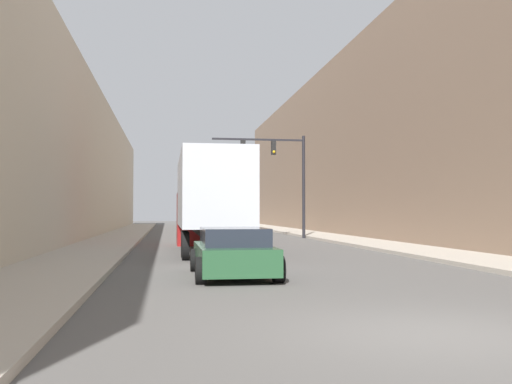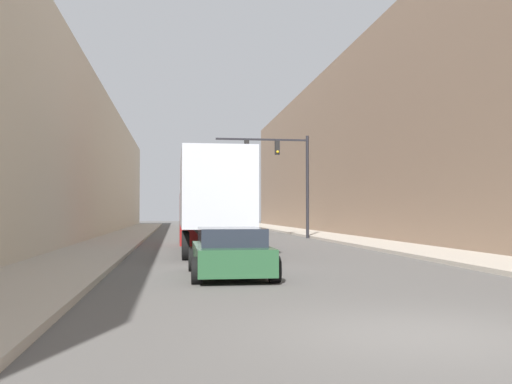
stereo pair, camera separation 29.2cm
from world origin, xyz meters
The scene contains 8 objects.
ground_plane centered at (0.00, 0.00, 0.00)m, with size 200.00×200.00×0.00m, color #565451.
sidewalk_right centered at (6.70, 30.00, 0.07)m, with size 3.01×80.00×0.15m.
sidewalk_left centered at (-6.70, 30.00, 0.07)m, with size 3.01×80.00×0.15m.
building_right centered at (11.20, 30.00, 6.47)m, with size 6.00×80.00×12.94m.
building_left centered at (-11.20, 30.00, 5.01)m, with size 6.00×80.00×10.02m.
semi_truck centered at (-1.89, 17.36, 2.21)m, with size 2.58×11.97×3.98m.
sedan_car centered at (-1.97, 7.45, 0.62)m, with size 2.10×4.23×1.28m.
traffic_signal_gantry centered at (3.67, 28.52, 4.56)m, with size 6.05×0.35×6.64m.
Camera 2 is at (-3.38, -7.46, 1.69)m, focal length 40.00 mm.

